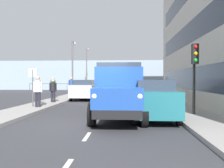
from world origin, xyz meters
TOP-DOWN VIEW (x-y plane):
  - ground_plane at (0.00, -9.31)m, footprint 80.00×80.00m
  - sidewalk_left at (-4.31, -9.31)m, footprint 2.02×36.82m
  - sidewalk_right at (4.31, -9.31)m, footprint 2.02×36.82m
  - road_centreline_markings at (0.00, -8.37)m, footprint 0.12×32.01m
  - sea_horizon at (0.00, -30.72)m, footprint 80.00×0.80m
  - seawall_railing at (-0.00, -27.12)m, footprint 28.08×0.08m
  - truck_vintage_blue at (-0.90, -0.82)m, footprint 2.17×5.64m
  - car_teal_kerbside_near at (-2.35, -1.12)m, footprint 1.84×4.09m
  - car_grey_kerbside_1 at (-2.35, -6.23)m, footprint 1.85×3.98m
  - car_silver_oppositeside_0 at (2.35, -10.98)m, footprint 1.93×4.38m
  - car_maroon_oppositeside_1 at (2.35, -17.47)m, footprint 1.86×3.92m
  - car_white_oppositeside_2 at (2.35, -23.03)m, footprint 1.83×4.65m
  - pedestrian_couple_a at (3.93, -4.26)m, footprint 0.53×0.34m
  - pedestrian_in_dark_coat at (3.95, -7.18)m, footprint 0.53×0.34m
  - pedestrian_couple_b at (4.95, -10.35)m, footprint 0.53×0.34m
  - pedestrian_near_railing at (3.77, -11.96)m, footprint 0.53×0.34m
  - pedestrian_strolling at (4.12, -13.38)m, footprint 0.53×0.34m
  - traffic_light_near at (-4.30, -1.75)m, footprint 0.28×0.41m
  - lamp_post_promenade at (4.29, -14.90)m, footprint 0.32×1.14m
  - lamp_post_far at (4.49, -24.73)m, footprint 0.32×1.14m
  - street_sign at (4.31, -4.48)m, footprint 0.50×0.07m

SIDE VIEW (x-z plane):
  - ground_plane at x=0.00m, z-range 0.00..0.00m
  - road_centreline_markings at x=0.00m, z-range 0.00..0.01m
  - sidewalk_left at x=-4.31m, z-range 0.00..0.15m
  - sidewalk_right at x=4.31m, z-range 0.00..0.15m
  - car_maroon_oppositeside_1 at x=2.35m, z-range 0.03..1.75m
  - car_grey_kerbside_1 at x=-2.35m, z-range 0.03..1.75m
  - car_teal_kerbside_near at x=-2.35m, z-range 0.03..1.75m
  - car_silver_oppositeside_0 at x=2.35m, z-range 0.04..1.76m
  - car_white_oppositeside_2 at x=2.35m, z-range 0.04..1.76m
  - seawall_railing at x=0.00m, z-range 0.32..1.52m
  - pedestrian_in_dark_coat at x=3.95m, z-range 0.29..1.90m
  - pedestrian_strolling at x=4.12m, z-range 0.30..2.01m
  - truck_vintage_blue at x=-0.90m, z-range -0.04..2.39m
  - pedestrian_couple_a at x=3.93m, z-range 0.31..2.11m
  - pedestrian_couple_b at x=4.95m, z-range 0.32..2.13m
  - pedestrian_near_railing at x=3.77m, z-range 0.32..2.14m
  - street_sign at x=4.31m, z-range 0.56..2.81m
  - traffic_light_near at x=-4.30m, z-range 0.87..4.07m
  - sea_horizon at x=0.00m, z-range 0.00..5.00m
  - lamp_post_promenade at x=4.29m, z-range 0.74..6.33m
  - lamp_post_far at x=4.49m, z-range 0.76..7.06m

